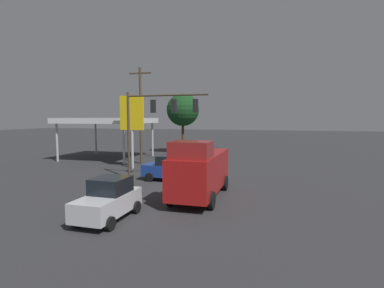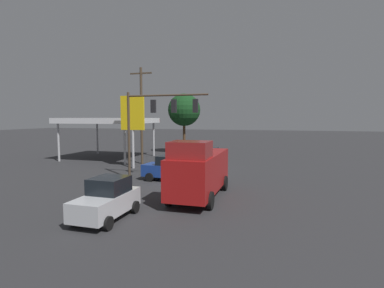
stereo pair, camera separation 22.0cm
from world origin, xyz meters
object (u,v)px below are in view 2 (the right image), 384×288
object	(u,v)px
sedan_far	(209,158)
street_tree	(184,110)
traffic_signal_assembly	(157,115)
sedan_waiting	(172,168)
utility_pole	(141,113)
delivery_truck	(199,170)
hatchback_crossing	(107,199)
price_sign	(133,116)

from	to	relation	value
sedan_far	street_tree	distance (m)	13.25
traffic_signal_assembly	street_tree	bearing A→B (deg)	-78.70
sedan_far	sedan_waiting	size ratio (longest dim) A/B	0.99
utility_pole	sedan_far	size ratio (longest dim) A/B	2.23
delivery_truck	hatchback_crossing	world-z (taller)	delivery_truck
hatchback_crossing	sedan_far	bearing A→B (deg)	175.94
utility_pole	street_tree	xyz separation A→B (m)	(-1.28, -10.42, 0.61)
hatchback_crossing	street_tree	size ratio (longest dim) A/B	0.47
sedan_far	hatchback_crossing	world-z (taller)	hatchback_crossing
utility_pole	hatchback_crossing	bearing A→B (deg)	110.48
delivery_truck	sedan_waiting	world-z (taller)	delivery_truck
sedan_waiting	traffic_signal_assembly	bearing A→B (deg)	4.21
utility_pole	price_sign	bearing A→B (deg)	99.05
price_sign	street_tree	world-z (taller)	street_tree
traffic_signal_assembly	delivery_truck	bearing A→B (deg)	136.60
sedan_far	street_tree	world-z (taller)	street_tree
delivery_truck	street_tree	bearing A→B (deg)	-160.09
delivery_truck	street_tree	size ratio (longest dim) A/B	0.84
utility_pole	price_sign	size ratio (longest dim) A/B	1.45
sedan_far	utility_pole	bearing A→B (deg)	-95.12
hatchback_crossing	sedan_waiting	world-z (taller)	hatchback_crossing
hatchback_crossing	street_tree	distance (m)	27.50
traffic_signal_assembly	sedan_waiting	distance (m)	4.27
utility_pole	hatchback_crossing	size ratio (longest dim) A/B	2.62
sedan_waiting	street_tree	distance (m)	18.81
price_sign	delivery_truck	world-z (taller)	price_sign
hatchback_crossing	sedan_waiting	size ratio (longest dim) A/B	0.84
utility_pole	street_tree	distance (m)	10.52
sedan_far	delivery_truck	xyz separation A→B (m)	(-2.01, 11.07, 0.74)
traffic_signal_assembly	delivery_truck	world-z (taller)	traffic_signal_assembly
delivery_truck	hatchback_crossing	size ratio (longest dim) A/B	1.79
delivery_truck	hatchback_crossing	distance (m)	5.86
delivery_truck	hatchback_crossing	xyz separation A→B (m)	(3.25, 4.82, -0.75)
traffic_signal_assembly	delivery_truck	xyz separation A→B (m)	(-4.52, 4.28, -3.36)
delivery_truck	street_tree	distance (m)	23.61
sedan_far	sedan_waiting	xyz separation A→B (m)	(1.33, 6.80, 0.00)
traffic_signal_assembly	utility_pole	distance (m)	8.56
traffic_signal_assembly	utility_pole	bearing A→B (deg)	-56.08
price_sign	street_tree	xyz separation A→B (m)	(-0.83, -13.25, 0.91)
utility_pole	street_tree	world-z (taller)	utility_pole
price_sign	sedan_waiting	xyz separation A→B (m)	(-5.51, 4.28, -4.02)
utility_pole	sedan_far	xyz separation A→B (m)	(-7.29, 0.31, -4.33)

